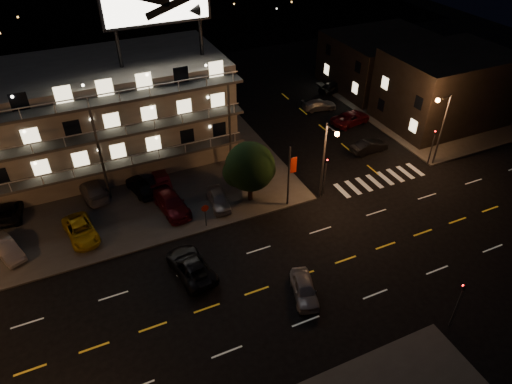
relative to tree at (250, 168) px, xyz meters
name	(u,v)px	position (x,y,z in m)	size (l,w,h in m)	color
ground	(280,283)	(-2.10, -10.54, -3.72)	(140.00, 140.00, 0.00)	black
curb_nw	(63,188)	(-16.10, 9.46, -3.65)	(44.00, 24.00, 0.15)	#3E3E3B
curb_ne	(415,107)	(27.90, 9.46, -3.65)	(16.00, 24.00, 0.15)	#3E3E3B
motel	(88,116)	(-12.04, 13.34, 1.62)	(28.00, 13.80, 18.10)	gray
side_bldg_front	(445,88)	(27.89, 5.46, 0.53)	(14.06, 10.00, 8.50)	black
side_bldg_back	(382,61)	(27.89, 17.46, -0.22)	(14.06, 12.00, 7.00)	black
streetlight_nc	(326,155)	(6.40, -2.61, 1.24)	(0.44, 1.92, 8.00)	#2D2D30
streetlight_ne	(441,123)	(20.04, -2.24, 1.24)	(1.92, 0.44, 8.00)	#2D2D30
signal_nw	(325,172)	(6.90, -2.04, -1.15)	(0.20, 0.27, 4.60)	#2D2D30
signal_sw	(459,301)	(6.90, -19.04, -1.15)	(0.20, 0.27, 4.60)	#2D2D30
signal_ne	(433,143)	(19.90, -2.04, -1.15)	(0.27, 0.20, 4.60)	#2D2D30
banner_north	(290,175)	(2.99, -2.14, -0.29)	(0.83, 0.16, 6.40)	#2D2D30
stop_sign	(205,212)	(-5.10, -1.97, -2.01)	(0.91, 0.11, 2.61)	#2D2D30
tree	(250,168)	(0.00, 0.00, 0.00)	(4.78, 4.60, 6.01)	black
lot_car_1	(6,248)	(-21.13, 1.33, -2.88)	(1.47, 4.20, 1.39)	gray
lot_car_2	(81,231)	(-15.28, 1.10, -2.90)	(2.23, 4.84, 1.35)	gold
lot_car_3	(171,203)	(-7.22, 1.53, -2.80)	(2.16, 5.31, 1.54)	#520B12
lot_car_4	(219,199)	(-3.02, 0.37, -2.88)	(1.64, 4.07, 1.39)	gray
lot_car_6	(10,209)	(-20.78, 6.86, -2.91)	(2.20, 4.76, 1.32)	black
lot_car_7	(92,189)	(-13.54, 6.87, -2.82)	(2.12, 5.21, 1.51)	gray
lot_car_8	(141,186)	(-9.14, 5.40, -2.84)	(1.72, 4.28, 1.46)	black
lot_car_9	(162,180)	(-7.01, 5.62, -2.94)	(1.33, 3.82, 1.26)	#520B12
side_car_0	(369,146)	(15.64, 2.68, -3.02)	(1.49, 4.26, 1.40)	black
side_car_1	(351,118)	(17.58, 9.18, -3.00)	(2.40, 5.21, 1.45)	#520B12
side_car_2	(319,105)	(16.05, 14.09, -3.08)	(1.81, 4.46, 1.29)	gray
side_car_3	(334,87)	(20.66, 17.94, -2.96)	(1.80, 4.47, 1.52)	black
road_car_east	(304,289)	(-1.05, -12.38, -3.03)	(1.63, 4.04, 1.38)	gray
road_car_west	(191,266)	(-8.03, -6.72, -2.97)	(2.49, 5.39, 1.50)	black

